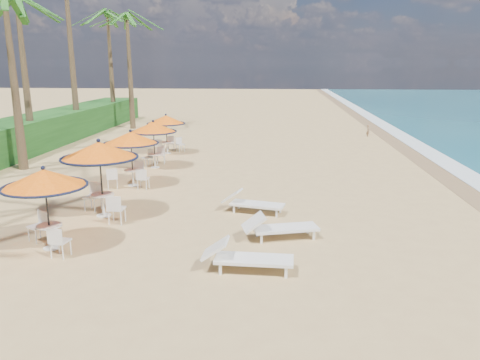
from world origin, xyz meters
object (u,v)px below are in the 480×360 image
Objects in this scene: station_4 at (167,124)px; lounger_near at (245,257)px; station_2 at (131,145)px; lounger_far at (251,202)px; station_0 at (45,186)px; station_3 at (153,131)px; lounger_mid at (278,227)px; station_1 at (100,157)px.

station_4 is 15.77m from lounger_near.
lounger_far is (5.01, -3.10, -1.34)m from station_2.
station_0 is 1.00× the size of station_3.
station_2 is 6.04m from lounger_far.
station_0 reaches higher than lounger_mid.
station_0 is at bearing -91.55° from station_2.
station_1 is at bearing 149.00° from lounger_mid.
lounger_mid is 2.54m from lounger_far.
station_4 is (-0.06, 13.81, -0.14)m from station_0.
lounger_mid is at bearing -56.51° from station_3.
station_4 is at bearing 92.47° from station_1.
lounger_mid is (5.92, -5.47, -1.33)m from station_2.
lounger_far is (4.78, 0.79, -1.61)m from station_1.
lounger_far is (5.25, -10.20, -1.26)m from station_4.
station_3 is at bearing -86.30° from station_4.
station_3 is at bearing 116.70° from lounger_near.
station_0 is 1.04× the size of lounger_near.
station_1 is 11.01m from station_4.
station_4 reaches higher than lounger_near.
station_1 reaches higher than station_2.
lounger_near reaches higher than lounger_mid.
lounger_mid is (5.68, -1.59, -1.59)m from station_1.
station_3 is (0.17, 10.18, -0.01)m from station_0.
lounger_near is at bearing -37.63° from station_1.
station_2 is at bearing 121.84° from lounger_mid.
lounger_mid is at bearing -15.61° from station_1.
station_0 reaches higher than lounger_far.
station_3 is 1.03× the size of lounger_near.
station_0 is at bearing -131.58° from lounger_far.
station_2 is 8.17m from lounger_mid.
station_4 is 1.01× the size of lounger_far.
station_0 is at bearing 171.65° from lounger_near.
station_1 is at bearing -156.95° from lounger_far.
station_0 is 5.58m from lounger_near.
station_4 is 0.97× the size of lounger_mid.
station_0 is 1.06× the size of lounger_far.
station_2 reaches higher than station_0.
station_1 reaches higher than lounger_far.
station_2 is 3.48m from station_3.
lounger_mid is at bearing -42.77° from station_2.
station_4 is at bearing 93.70° from station_3.
lounger_near is at bearing -65.24° from station_3.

